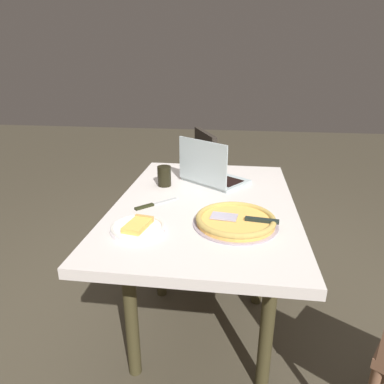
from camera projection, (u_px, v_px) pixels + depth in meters
The scene contains 8 objects.
ground_plane at pixel (203, 332), 1.86m from camera, with size 12.00×12.00×0.00m, color #453D2F.
dining_table at pixel (205, 221), 1.62m from camera, with size 1.23×0.82×0.77m.
laptop at pixel (211, 174), 1.80m from camera, with size 0.37×0.39×0.24m.
pizza_plate at pixel (138, 227), 1.30m from camera, with size 0.21×0.21×0.04m.
pizza_tray at pixel (236, 220), 1.34m from camera, with size 0.34×0.34×0.04m.
table_knife at pixel (152, 205), 1.53m from camera, with size 0.17×0.17×0.01m.
drink_cup at pixel (164, 176), 1.77m from camera, with size 0.07×0.07×0.10m.
chair_far at pixel (188, 182), 2.60m from camera, with size 0.60×0.60×0.90m.
Camera 1 is at (-1.46, -0.13, 1.37)m, focal length 31.75 mm.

